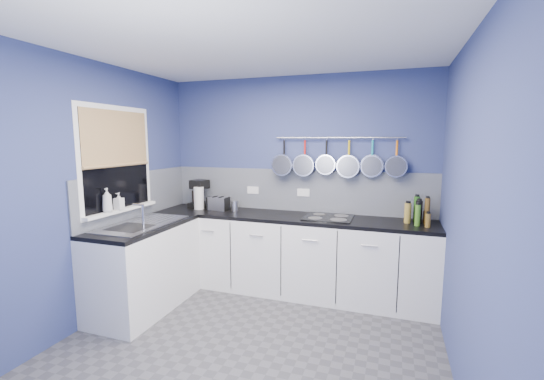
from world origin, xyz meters
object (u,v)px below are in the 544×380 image
Objects in this scene: paper_towel at (199,198)px; hob at (328,217)px; toaster at (218,203)px; soap_bottle_a at (107,200)px; soap_bottle_b at (119,201)px; coffee_maker at (199,194)px; canister at (235,206)px.

hob is (1.62, 0.01, -0.13)m from paper_towel.
toaster is 1.37m from hob.
toaster is at bearing 61.84° from soap_bottle_a.
toaster is at bearing 58.24° from soap_bottle_b.
soap_bottle_a is 0.97× the size of toaster.
coffee_maker is (-0.05, 0.09, 0.04)m from paper_towel.
soap_bottle_a reaches higher than canister.
toaster is at bearing 0.87° from coffee_maker.
coffee_maker is (0.32, 1.20, -0.09)m from soap_bottle_a.
soap_bottle_a is 1.31m from toaster.
hob is (1.67, -0.08, -0.17)m from coffee_maker.
coffee_maker is (0.32, 1.04, -0.06)m from soap_bottle_b.
soap_bottle_b is 0.33× the size of hob.
paper_towel is at bearing -174.74° from canister.
coffee_maker reaches higher than paper_towel.
soap_bottle_b is 0.70× the size of toaster.
soap_bottle_b reaches higher than hob.
coffee_maker reaches higher than soap_bottle_b.
paper_towel reaches higher than hob.
soap_bottle_b is at bearing -111.06° from paper_towel.
hob is at bearing 25.94° from soap_bottle_b.
soap_bottle_a is 2.29m from hob.
toaster is (0.61, 1.15, -0.19)m from soap_bottle_a.
paper_towel is 0.79× the size of coffee_maker.
soap_bottle_a is at bearing -113.50° from toaster.
canister is at bearing 6.20° from toaster.
paper_towel is (0.37, 1.11, -0.13)m from soap_bottle_a.
hob is (1.98, 1.12, -0.26)m from soap_bottle_a.
hob is at bearing 8.16° from coffee_maker.
toaster is at bearing -178.46° from canister.
paper_towel is 0.26m from toaster.
toaster reaches higher than canister.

